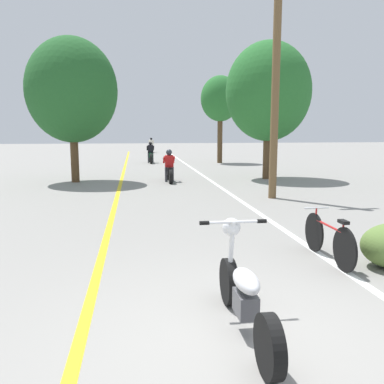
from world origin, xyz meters
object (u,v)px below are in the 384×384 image
object	(u,v)px
roadside_tree_left	(72,90)
utility_pole	(276,80)
roadside_tree_right_far	(220,99)
motorcycle_foreground	(244,293)
roadside_tree_right_near	(268,92)
motorcycle_rider_mid	(151,155)
bicycle_parked	(328,239)
motorcycle_rider_lead	(169,169)
motorcycle_rider_far	(151,147)

from	to	relation	value
roadside_tree_left	utility_pole	bearing A→B (deg)	-36.25
roadside_tree_right_far	motorcycle_foreground	size ratio (longest dim) A/B	2.61
roadside_tree_right_near	roadside_tree_left	bearing A→B (deg)	-179.83
motorcycle_rider_mid	bicycle_parked	world-z (taller)	motorcycle_rider_mid
motorcycle_rider_lead	motorcycle_rider_mid	bearing A→B (deg)	92.33
utility_pole	roadside_tree_left	world-z (taller)	utility_pole
utility_pole	motorcycle_rider_mid	world-z (taller)	utility_pole
roadside_tree_right_near	motorcycle_rider_lead	bearing A→B (deg)	-174.22
motorcycle_rider_lead	roadside_tree_right_far	bearing A→B (deg)	66.09
roadside_tree_left	motorcycle_rider_mid	distance (m)	10.36
roadside_tree_right_near	motorcycle_rider_mid	size ratio (longest dim) A/B	2.77
roadside_tree_left	motorcycle_rider_mid	world-z (taller)	roadside_tree_left
motorcycle_foreground	roadside_tree_left	bearing A→B (deg)	105.19
motorcycle_rider_lead	bicycle_parked	size ratio (longest dim) A/B	1.11
bicycle_parked	motorcycle_rider_far	bearing A→B (deg)	92.82
roadside_tree_right_near	utility_pole	bearing A→B (deg)	-106.09
motorcycle_rider_far	roadside_tree_right_far	bearing A→B (deg)	-72.72
motorcycle_rider_lead	motorcycle_foreground	bearing A→B (deg)	-91.22
utility_pole	bicycle_parked	world-z (taller)	utility_pole
utility_pole	roadside_tree_left	size ratio (longest dim) A/B	1.22
bicycle_parked	utility_pole	bearing A→B (deg)	79.29
motorcycle_rider_far	roadside_tree_left	bearing A→B (deg)	-100.59
motorcycle_rider_mid	motorcycle_foreground	bearing A→B (deg)	-89.68
motorcycle_foreground	motorcycle_rider_lead	bearing A→B (deg)	88.78
utility_pole	motorcycle_rider_lead	distance (m)	6.14
utility_pole	roadside_tree_right_far	xyz separation A→B (m)	(1.15, 13.52, 0.42)
roadside_tree_right_far	motorcycle_rider_far	xyz separation A→B (m)	(-3.87, 12.45, -3.48)
motorcycle_rider_far	bicycle_parked	distance (m)	32.06
roadside_tree_right_near	motorcycle_rider_lead	xyz separation A→B (m)	(-4.28, -0.43, -3.19)
utility_pole	motorcycle_rider_mid	size ratio (longest dim) A/B	3.33
roadside_tree_right_near	motorcycle_rider_lead	distance (m)	5.36
roadside_tree_left	motorcycle_rider_mid	bearing A→B (deg)	69.76
motorcycle_rider_lead	motorcycle_rider_far	world-z (taller)	motorcycle_rider_far
motorcycle_rider_mid	roadside_tree_left	bearing A→B (deg)	-110.24
motorcycle_rider_mid	motorcycle_rider_far	world-z (taller)	motorcycle_rider_far
roadside_tree_left	motorcycle_rider_far	size ratio (longest dim) A/B	2.75
motorcycle_foreground	bicycle_parked	bearing A→B (deg)	46.54
roadside_tree_right_far	motorcycle_rider_far	world-z (taller)	roadside_tree_right_far
motorcycle_rider_lead	motorcycle_rider_mid	xyz separation A→B (m)	(-0.39, 9.67, -0.01)
motorcycle_foreground	utility_pole	bearing A→B (deg)	69.00
motorcycle_foreground	bicycle_parked	xyz separation A→B (m)	(1.98, 2.09, -0.05)
motorcycle_rider_far	bicycle_parked	size ratio (longest dim) A/B	1.19
motorcycle_rider_lead	bicycle_parked	bearing A→B (deg)	-80.76
motorcycle_foreground	motorcycle_rider_mid	xyz separation A→B (m)	(-0.13, 22.29, 0.09)
roadside_tree_right_near	motorcycle_rider_mid	distance (m)	10.83
roadside_tree_right_near	motorcycle_foreground	world-z (taller)	roadside_tree_right_near
motorcycle_rider_lead	bicycle_parked	world-z (taller)	motorcycle_rider_lead
utility_pole	motorcycle_foreground	xyz separation A→B (m)	(-3.13, -8.15, -3.16)
roadside_tree_right_far	roadside_tree_left	size ratio (longest dim) A/B	0.96
roadside_tree_right_near	motorcycle_rider_lead	size ratio (longest dim) A/B	3.00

